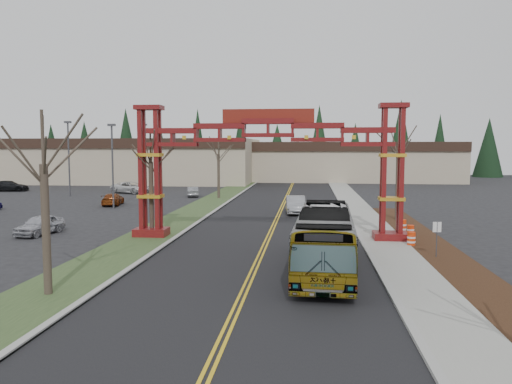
# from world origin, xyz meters

# --- Properties ---
(ground) EXTENTS (200.00, 200.00, 0.00)m
(ground) POSITION_xyz_m (0.00, 0.00, 0.00)
(ground) COLOR black
(ground) RESTS_ON ground
(road) EXTENTS (12.00, 110.00, 0.02)m
(road) POSITION_xyz_m (0.00, 25.00, 0.01)
(road) COLOR black
(road) RESTS_ON ground
(lane_line_left) EXTENTS (0.12, 100.00, 0.01)m
(lane_line_left) POSITION_xyz_m (-0.12, 25.00, 0.03)
(lane_line_left) COLOR gold
(lane_line_left) RESTS_ON road
(lane_line_right) EXTENTS (0.12, 100.00, 0.01)m
(lane_line_right) POSITION_xyz_m (0.12, 25.00, 0.03)
(lane_line_right) COLOR gold
(lane_line_right) RESTS_ON road
(curb_right) EXTENTS (0.30, 110.00, 0.15)m
(curb_right) POSITION_xyz_m (6.15, 25.00, 0.07)
(curb_right) COLOR #A1A09B
(curb_right) RESTS_ON ground
(sidewalk_right) EXTENTS (2.60, 110.00, 0.14)m
(sidewalk_right) POSITION_xyz_m (7.60, 25.00, 0.08)
(sidewalk_right) COLOR gray
(sidewalk_right) RESTS_ON ground
(landscape_strip) EXTENTS (2.60, 50.00, 0.12)m
(landscape_strip) POSITION_xyz_m (10.20, 10.00, 0.06)
(landscape_strip) COLOR black
(landscape_strip) RESTS_ON ground
(grass_median) EXTENTS (4.00, 110.00, 0.08)m
(grass_median) POSITION_xyz_m (-8.00, 25.00, 0.04)
(grass_median) COLOR #2D4422
(grass_median) RESTS_ON ground
(curb_left) EXTENTS (0.30, 110.00, 0.15)m
(curb_left) POSITION_xyz_m (-6.15, 25.00, 0.07)
(curb_left) COLOR #A1A09B
(curb_left) RESTS_ON ground
(gateway_arch) EXTENTS (18.20, 1.60, 8.90)m
(gateway_arch) POSITION_xyz_m (0.00, 18.00, 5.98)
(gateway_arch) COLOR #580B13
(gateway_arch) RESTS_ON ground
(retail_building_west) EXTENTS (46.00, 22.30, 7.50)m
(retail_building_west) POSITION_xyz_m (-30.00, 71.96, 3.76)
(retail_building_west) COLOR tan
(retail_building_west) RESTS_ON ground
(retail_building_east) EXTENTS (38.00, 20.30, 7.00)m
(retail_building_east) POSITION_xyz_m (10.00, 79.95, 3.51)
(retail_building_east) COLOR tan
(retail_building_east) RESTS_ON ground
(conifer_treeline) EXTENTS (116.10, 5.60, 13.00)m
(conifer_treeline) POSITION_xyz_m (0.25, 92.00, 6.49)
(conifer_treeline) COLOR black
(conifer_treeline) RESTS_ON ground
(transit_bus) EXTENTS (3.11, 11.35, 3.13)m
(transit_bus) POSITION_xyz_m (3.48, 9.74, 1.57)
(transit_bus) COLOR #B8BAC1
(transit_bus) RESTS_ON ground
(silver_sedan) EXTENTS (2.08, 5.00, 1.61)m
(silver_sedan) POSITION_xyz_m (1.50, 31.10, 0.80)
(silver_sedan) COLOR #A5A8AD
(silver_sedan) RESTS_ON ground
(parked_car_near_a) EXTENTS (2.19, 4.24, 1.38)m
(parked_car_near_a) POSITION_xyz_m (-16.05, 18.00, 0.69)
(parked_car_near_a) COLOR #B0B1B9
(parked_car_near_a) RESTS_ON ground
(parked_car_mid_a) EXTENTS (2.54, 4.59, 1.26)m
(parked_car_mid_a) POSITION_xyz_m (-17.90, 35.72, 0.63)
(parked_car_mid_a) COLOR brown
(parked_car_mid_a) RESTS_ON ground
(parked_car_far_a) EXTENTS (2.10, 3.89, 1.22)m
(parked_car_far_a) POSITION_xyz_m (-11.58, 45.60, 0.61)
(parked_car_far_a) COLOR #95979B
(parked_car_far_a) RESTS_ON ground
(parked_car_far_b) EXTENTS (6.02, 4.32, 1.52)m
(parked_car_far_b) POSITION_xyz_m (-20.81, 49.08, 0.76)
(parked_car_far_b) COLOR silver
(parked_car_far_b) RESTS_ON ground
(parked_car_far_c) EXTENTS (5.39, 3.06, 1.47)m
(parked_car_far_c) POSITION_xyz_m (-38.72, 50.27, 0.74)
(parked_car_far_c) COLOR black
(parked_car_far_c) RESTS_ON ground
(bare_tree_median_near) EXTENTS (3.33, 3.33, 7.62)m
(bare_tree_median_near) POSITION_xyz_m (-8.00, 4.38, 5.39)
(bare_tree_median_near) COLOR #382D26
(bare_tree_median_near) RESTS_ON ground
(bare_tree_median_mid) EXTENTS (3.02, 3.02, 7.10)m
(bare_tree_median_mid) POSITION_xyz_m (-8.00, 18.13, 5.08)
(bare_tree_median_mid) COLOR #382D26
(bare_tree_median_mid) RESTS_ON ground
(bare_tree_median_far) EXTENTS (3.19, 3.19, 7.40)m
(bare_tree_median_far) POSITION_xyz_m (-8.00, 43.69, 5.26)
(bare_tree_median_far) COLOR #382D26
(bare_tree_median_far) RESTS_ON ground
(bare_tree_right_far) EXTENTS (3.27, 3.27, 7.81)m
(bare_tree_right_far) POSITION_xyz_m (10.00, 27.37, 5.62)
(bare_tree_right_far) COLOR #382D26
(bare_tree_right_far) RESTS_ON ground
(light_pole_near) EXTENTS (0.73, 0.36, 8.41)m
(light_pole_near) POSITION_xyz_m (-16.71, 32.97, 4.87)
(light_pole_near) COLOR #3F3F44
(light_pole_near) RESTS_ON ground
(light_pole_mid) EXTENTS (0.81, 0.40, 9.33)m
(light_pole_mid) POSITION_xyz_m (-27.00, 44.48, 5.40)
(light_pole_mid) COLOR #3F3F44
(light_pole_mid) RESTS_ON ground
(light_pole_far) EXTENTS (0.84, 0.42, 9.74)m
(light_pole_far) POSITION_xyz_m (-22.94, 61.28, 5.63)
(light_pole_far) COLOR #3F3F44
(light_pole_far) RESTS_ON ground
(street_sign) EXTENTS (0.47, 0.10, 2.05)m
(street_sign) POSITION_xyz_m (9.67, 13.06, 1.47)
(street_sign) COLOR #3F3F44
(street_sign) RESTS_ON ground
(barrel_south) EXTENTS (0.50, 0.50, 0.94)m
(barrel_south) POSITION_xyz_m (8.97, 16.24, 0.47)
(barrel_south) COLOR red
(barrel_south) RESTS_ON ground
(barrel_mid) EXTENTS (0.48, 0.48, 0.88)m
(barrel_mid) POSITION_xyz_m (9.54, 19.36, 0.44)
(barrel_mid) COLOR red
(barrel_mid) RESTS_ON ground
(barrel_north) EXTENTS (0.55, 0.55, 1.02)m
(barrel_north) POSITION_xyz_m (9.28, 20.91, 0.51)
(barrel_north) COLOR red
(barrel_north) RESTS_ON ground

